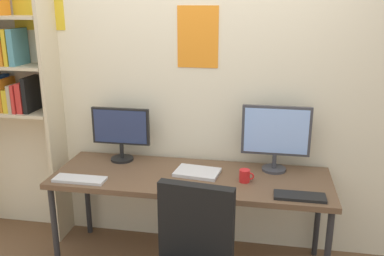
# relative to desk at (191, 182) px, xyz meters

# --- Properties ---
(wall_back) EXTENTS (4.43, 0.11, 2.60)m
(wall_back) POSITION_rel_desk_xyz_m (-0.00, 0.42, 0.61)
(wall_back) COLOR beige
(wall_back) RESTS_ON ground_plane
(desk) EXTENTS (2.03, 0.68, 0.74)m
(desk) POSITION_rel_desk_xyz_m (0.00, 0.00, 0.00)
(desk) COLOR brown
(desk) RESTS_ON ground_plane
(monitor_left) EXTENTS (0.46, 0.18, 0.43)m
(monitor_left) POSITION_rel_desk_xyz_m (-0.60, 0.21, 0.30)
(monitor_left) COLOR black
(monitor_left) RESTS_ON desk
(monitor_right) EXTENTS (0.50, 0.18, 0.50)m
(monitor_right) POSITION_rel_desk_xyz_m (0.60, 0.21, 0.34)
(monitor_right) COLOR #38383D
(monitor_right) RESTS_ON desk
(keyboard_left) EXTENTS (0.37, 0.13, 0.02)m
(keyboard_left) POSITION_rel_desk_xyz_m (-0.76, -0.23, 0.06)
(keyboard_left) COLOR silver
(keyboard_left) RESTS_ON desk
(keyboard_center) EXTENTS (0.33, 0.13, 0.02)m
(keyboard_center) POSITION_rel_desk_xyz_m (0.00, -0.23, 0.06)
(keyboard_center) COLOR silver
(keyboard_center) RESTS_ON desk
(keyboard_right) EXTENTS (0.33, 0.13, 0.02)m
(keyboard_right) POSITION_rel_desk_xyz_m (0.76, -0.23, 0.06)
(keyboard_right) COLOR black
(keyboard_right) RESTS_ON desk
(computer_mouse) EXTENTS (0.06, 0.10, 0.03)m
(computer_mouse) POSITION_rel_desk_xyz_m (0.26, -0.23, 0.07)
(computer_mouse) COLOR #38383D
(computer_mouse) RESTS_ON desk
(laptop_closed) EXTENTS (0.34, 0.26, 0.02)m
(laptop_closed) POSITION_rel_desk_xyz_m (0.04, 0.04, 0.07)
(laptop_closed) COLOR silver
(laptop_closed) RESTS_ON desk
(coffee_mug) EXTENTS (0.11, 0.08, 0.09)m
(coffee_mug) POSITION_rel_desk_xyz_m (0.40, -0.04, 0.10)
(coffee_mug) COLOR red
(coffee_mug) RESTS_ON desk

